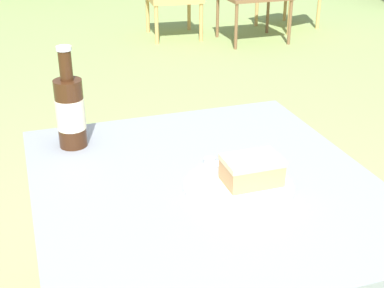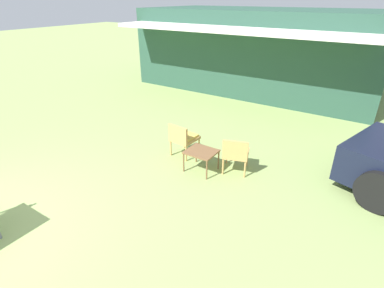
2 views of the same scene
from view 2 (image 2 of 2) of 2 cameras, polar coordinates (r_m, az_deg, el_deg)
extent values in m
cube|color=#284C3D|center=(12.09, 12.84, 17.15)|extent=(8.52, 4.04, 2.82)
cube|color=silver|center=(9.59, 7.20, 20.76)|extent=(8.10, 1.20, 0.12)
cylinder|color=black|center=(5.78, 31.92, -7.74)|extent=(0.75, 0.39, 0.72)
cylinder|color=tan|center=(6.76, 1.36, -0.34)|extent=(0.04, 0.04, 0.36)
cylinder|color=tan|center=(7.00, -1.50, 0.63)|extent=(0.04, 0.04, 0.36)
cylinder|color=tan|center=(6.43, -1.15, -1.84)|extent=(0.04, 0.04, 0.36)
cylinder|color=tan|center=(6.67, -4.05, -0.77)|extent=(0.04, 0.04, 0.36)
cube|color=tan|center=(6.62, -1.35, 1.06)|extent=(0.52, 0.56, 0.06)
cube|color=tan|center=(6.37, -2.72, 1.98)|extent=(0.49, 0.08, 0.35)
cube|color=gold|center=(6.59, -1.35, 1.49)|extent=(0.47, 0.48, 0.05)
cylinder|color=tan|center=(6.36, 10.48, -2.63)|extent=(0.04, 0.04, 0.36)
cylinder|color=tan|center=(6.39, 6.63, -2.18)|extent=(0.04, 0.04, 0.36)
cylinder|color=tan|center=(5.95, 10.04, -4.78)|extent=(0.04, 0.04, 0.36)
cylinder|color=tan|center=(5.99, 5.92, -4.28)|extent=(0.04, 0.04, 0.36)
cube|color=tan|center=(6.07, 8.40, -1.72)|extent=(0.63, 0.66, 0.06)
cube|color=tan|center=(5.76, 8.22, -1.03)|extent=(0.48, 0.20, 0.35)
cube|color=brown|center=(5.98, 1.79, -1.48)|extent=(0.59, 0.52, 0.03)
cylinder|color=brown|center=(6.04, -1.60, -3.53)|extent=(0.03, 0.03, 0.41)
cylinder|color=brown|center=(5.79, 2.82, -5.00)|extent=(0.03, 0.03, 0.41)
cylinder|color=brown|center=(6.38, 0.80, -1.78)|extent=(0.03, 0.03, 0.41)
cylinder|color=brown|center=(6.14, 5.07, -3.09)|extent=(0.03, 0.03, 0.41)
camera|label=1|loc=(5.27, -53.01, -5.94)|focal=50.00mm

